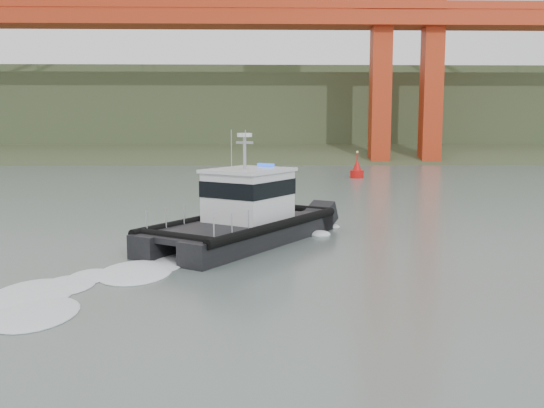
# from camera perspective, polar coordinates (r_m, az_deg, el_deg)

# --- Properties ---
(ground) EXTENTS (400.00, 400.00, 0.00)m
(ground) POSITION_cam_1_polar(r_m,az_deg,el_deg) (21.16, 2.52, -10.04)
(ground) COLOR slate
(ground) RESTS_ON ground
(headlands) EXTENTS (500.00, 105.36, 27.12)m
(headlands) POSITION_cam_1_polar(r_m,az_deg,el_deg) (145.62, -1.00, 7.92)
(headlands) COLOR #314024
(headlands) RESTS_ON ground
(patrol_boat) EXTENTS (10.81, 12.94, 6.09)m
(patrol_boat) POSITION_cam_1_polar(r_m,az_deg,el_deg) (32.72, -2.60, -0.97)
(patrol_boat) COLOR black
(patrol_boat) RESTS_ON ground
(nav_buoy) EXTENTS (1.61, 1.61, 3.35)m
(nav_buoy) POSITION_cam_1_polar(r_m,az_deg,el_deg) (71.55, 8.00, 3.15)
(nav_buoy) COLOR red
(nav_buoy) RESTS_ON ground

